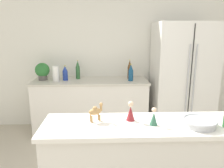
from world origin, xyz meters
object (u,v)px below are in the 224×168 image
at_px(back_bottle_2, 78,70).
at_px(camel_figurine, 96,111).
at_px(refrigerator, 182,80).
at_px(back_bottle_1, 130,70).
at_px(fruit_bowl, 199,122).
at_px(wise_man_figurine_blue, 154,117).
at_px(paper_towel_roll, 56,74).
at_px(back_bottle_0, 65,73).
at_px(potted_plant, 42,71).
at_px(back_bottle_3, 131,73).
at_px(wise_man_figurine_crimson, 131,112).

relative_size(back_bottle_2, camel_figurine, 2.10).
distance_m(refrigerator, back_bottle_2, 1.72).
xyz_separation_m(back_bottle_1, camel_figurine, (-0.49, -1.96, 0.01)).
bearing_deg(refrigerator, back_bottle_1, 169.98).
relative_size(fruit_bowl, wise_man_figurine_blue, 1.84).
relative_size(refrigerator, paper_towel_roll, 7.56).
height_order(back_bottle_2, fruit_bowl, back_bottle_2).
bearing_deg(wise_man_figurine_blue, back_bottle_0, 117.24).
relative_size(potted_plant, back_bottle_3, 1.03).
height_order(potted_plant, back_bottle_3, potted_plant).
bearing_deg(back_bottle_0, paper_towel_roll, -162.33).
distance_m(wise_man_figurine_blue, wise_man_figurine_crimson, 0.19).
height_order(refrigerator, paper_towel_roll, refrigerator).
relative_size(back_bottle_1, back_bottle_2, 1.02).
height_order(refrigerator, fruit_bowl, refrigerator).
bearing_deg(camel_figurine, fruit_bowl, -8.43).
relative_size(paper_towel_roll, back_bottle_0, 0.99).
xyz_separation_m(paper_towel_roll, fruit_bowl, (1.49, -1.94, -0.01)).
distance_m(potted_plant, fruit_bowl, 2.64).
distance_m(refrigerator, paper_towel_roll, 2.04).
bearing_deg(paper_towel_roll, potted_plant, 162.85).
distance_m(back_bottle_2, fruit_bowl, 2.40).
height_order(back_bottle_0, back_bottle_3, back_bottle_3).
bearing_deg(camel_figurine, wise_man_figurine_crimson, 2.45).
distance_m(refrigerator, potted_plant, 2.27).
height_order(potted_plant, paper_towel_roll, potted_plant).
relative_size(back_bottle_0, wise_man_figurine_blue, 1.74).
height_order(paper_towel_roll, back_bottle_3, back_bottle_3).
xyz_separation_m(back_bottle_2, wise_man_figurine_crimson, (0.65, -1.97, -0.00)).
distance_m(back_bottle_1, camel_figurine, 2.02).
bearing_deg(paper_towel_roll, back_bottle_0, 17.67).
height_order(back_bottle_1, wise_man_figurine_blue, back_bottle_1).
xyz_separation_m(refrigerator, wise_man_figurine_blue, (-0.89, -1.89, 0.13)).
bearing_deg(paper_towel_roll, back_bottle_3, -1.38).
relative_size(back_bottle_0, fruit_bowl, 0.95).
distance_m(paper_towel_roll, wise_man_figurine_crimson, 2.06).
relative_size(fruit_bowl, camel_figurine, 1.72).
relative_size(back_bottle_2, wise_man_figurine_crimson, 1.95).
bearing_deg(fruit_bowl, back_bottle_1, 97.99).
distance_m(back_bottle_2, wise_man_figurine_crimson, 2.08).
bearing_deg(refrigerator, camel_figurine, -126.28).
xyz_separation_m(back_bottle_0, fruit_bowl, (1.35, -1.99, -0.01)).
bearing_deg(back_bottle_3, camel_figurine, -105.32).
bearing_deg(paper_towel_roll, fruit_bowl, -52.56).
distance_m(back_bottle_1, back_bottle_3, 0.16).
height_order(paper_towel_roll, fruit_bowl, paper_towel_roll).
distance_m(potted_plant, back_bottle_0, 0.37).
height_order(back_bottle_1, fruit_bowl, back_bottle_1).
height_order(back_bottle_3, camel_figurine, back_bottle_3).
distance_m(camel_figurine, wise_man_figurine_crimson, 0.28).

